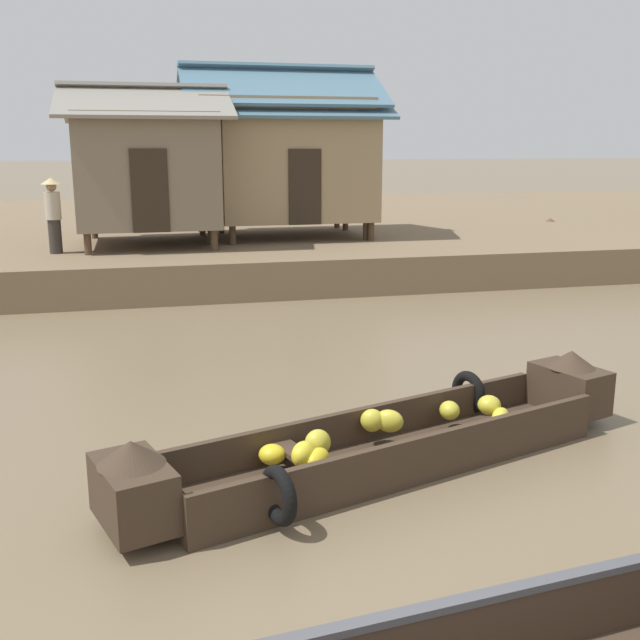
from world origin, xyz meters
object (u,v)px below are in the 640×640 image
at_px(stilt_house_mid_left, 147,167).
at_px(stilt_house_right, 293,165).
at_px(fishing_skiff_distant, 626,245).
at_px(stilt_house_mid_right, 279,152).
at_px(banana_boat, 389,441).
at_px(vendor_person, 53,211).

bearing_deg(stilt_house_mid_left, stilt_house_right, 9.62).
bearing_deg(fishing_skiff_distant, stilt_house_mid_left, -178.16).
relative_size(stilt_house_mid_left, stilt_house_mid_right, 0.79).
height_order(stilt_house_mid_right, stilt_house_right, stilt_house_mid_right).
xyz_separation_m(fishing_skiff_distant, stilt_house_right, (-9.89, 0.19, 2.37)).
xyz_separation_m(banana_boat, vendor_person, (-4.11, 10.83, 1.47)).
height_order(stilt_house_mid_left, stilt_house_mid_right, stilt_house_mid_right).
distance_m(fishing_skiff_distant, vendor_person, 15.79).
relative_size(fishing_skiff_distant, stilt_house_mid_left, 1.38).
relative_size(banana_boat, stilt_house_mid_left, 1.45).
relative_size(fishing_skiff_distant, stilt_house_mid_right, 1.10).
bearing_deg(banana_boat, stilt_house_mid_right, 84.03).
bearing_deg(fishing_skiff_distant, stilt_house_mid_right, 176.70).
bearing_deg(stilt_house_right, stilt_house_mid_right, 125.93).
bearing_deg(stilt_house_mid_right, vendor_person, -158.67).
xyz_separation_m(banana_boat, stilt_house_right, (1.64, 12.56, 2.41)).
height_order(stilt_house_mid_left, vendor_person, stilt_house_mid_left).
bearing_deg(vendor_person, stilt_house_right, 16.77).
bearing_deg(vendor_person, banana_boat, -69.21).
relative_size(banana_boat, stilt_house_mid_right, 1.15).
distance_m(stilt_house_mid_left, stilt_house_mid_right, 3.54).
bearing_deg(stilt_house_right, vendor_person, -163.23).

